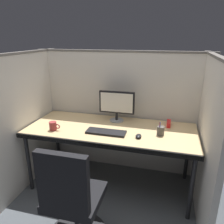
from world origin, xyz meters
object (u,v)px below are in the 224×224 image
(keyboard_main, at_px, (106,132))
(pen_cup, at_px, (161,131))
(red_stapler, at_px, (169,124))
(coffee_mug, at_px, (53,126))
(computer_mouse, at_px, (138,136))
(monitor_center, at_px, (117,104))
(office_chair, at_px, (74,210))
(desk, at_px, (111,133))

(keyboard_main, distance_m, pen_cup, 0.58)
(red_stapler, bearing_deg, coffee_mug, -160.06)
(computer_mouse, xyz_separation_m, pen_cup, (0.21, 0.12, 0.03))
(monitor_center, relative_size, coffee_mug, 3.41)
(office_chair, bearing_deg, computer_mouse, 55.81)
(desk, height_order, red_stapler, red_stapler)
(desk, bearing_deg, office_chair, -95.18)
(desk, relative_size, monitor_center, 4.42)
(office_chair, xyz_separation_m, pen_cup, (0.63, 0.86, 0.42))
(office_chair, relative_size, monitor_center, 2.27)
(monitor_center, bearing_deg, keyboard_main, -93.77)
(coffee_mug, bearing_deg, computer_mouse, 2.75)
(office_chair, bearing_deg, red_stapler, 53.49)
(coffee_mug, xyz_separation_m, red_stapler, (1.24, 0.45, -0.02))
(monitor_center, xyz_separation_m, computer_mouse, (0.33, -0.40, -0.20))
(keyboard_main, bearing_deg, office_chair, -94.75)
(monitor_center, height_order, pen_cup, monitor_center)
(computer_mouse, distance_m, pen_cup, 0.25)
(monitor_center, relative_size, computer_mouse, 4.48)
(desk, distance_m, monitor_center, 0.37)
(office_chair, bearing_deg, desk, 80.31)
(desk, height_order, pen_cup, pen_cup)
(monitor_center, bearing_deg, computer_mouse, -50.70)
(office_chair, relative_size, keyboard_main, 2.27)
(monitor_center, height_order, keyboard_main, monitor_center)
(office_chair, distance_m, coffee_mug, 0.97)
(desk, height_order, computer_mouse, computer_mouse)
(desk, distance_m, office_chair, 0.95)
(office_chair, bearing_deg, monitor_center, 81.07)
(desk, relative_size, pen_cup, 12.70)
(pen_cup, bearing_deg, office_chair, -126.37)
(office_chair, relative_size, coffee_mug, 7.74)
(desk, bearing_deg, keyboard_main, -97.75)
(monitor_center, relative_size, pen_cup, 2.87)
(office_chair, distance_m, computer_mouse, 0.93)
(office_chair, bearing_deg, keyboard_main, 80.74)
(desk, distance_m, computer_mouse, 0.38)
(office_chair, xyz_separation_m, keyboard_main, (0.06, 0.76, 0.39))
(computer_mouse, bearing_deg, office_chair, -119.68)
(desk, xyz_separation_m, pen_cup, (0.55, -0.02, 0.10))
(monitor_center, bearing_deg, office_chair, -94.42)
(computer_mouse, relative_size, coffee_mug, 0.76)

